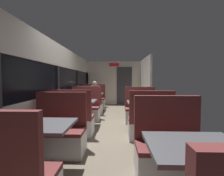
{
  "coord_description": "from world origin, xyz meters",
  "views": [
    {
      "loc": [
        0.16,
        -4.1,
        1.34
      ],
      "look_at": [
        -0.07,
        2.87,
        0.95
      ],
      "focal_mm": 24.76,
      "sensor_mm": 36.0,
      "label": 1
    }
  ],
  "objects_px": {
    "dining_table_far_window": "(93,96)",
    "bench_front_aisle_facing_entry": "(170,152)",
    "dining_table_near_window": "(39,131)",
    "bench_near_window_facing_entry": "(59,135)",
    "bench_rear_aisle_facing_end": "(150,125)",
    "bench_rear_aisle_facing_entry": "(140,112)",
    "bench_far_window_facing_entry": "(95,100)",
    "dining_table_rear_aisle": "(144,106)",
    "dining_table_mid_window": "(80,104)",
    "bench_mid_window_facing_end": "(73,121)",
    "seated_passenger": "(95,96)",
    "bench_far_window_facing_end": "(90,105)",
    "bench_mid_window_facing_entry": "(85,110)",
    "dining_table_front_aisle": "(197,155)"
  },
  "relations": [
    {
      "from": "bench_front_aisle_facing_entry",
      "to": "bench_near_window_facing_entry",
      "type": "bearing_deg",
      "value": 161.47
    },
    {
      "from": "bench_rear_aisle_facing_end",
      "to": "dining_table_rear_aisle",
      "type": "bearing_deg",
      "value": 90.0
    },
    {
      "from": "bench_mid_window_facing_end",
      "to": "bench_rear_aisle_facing_end",
      "type": "relative_size",
      "value": 1.0
    },
    {
      "from": "bench_mid_window_facing_entry",
      "to": "bench_rear_aisle_facing_entry",
      "type": "distance_m",
      "value": 1.8
    },
    {
      "from": "bench_far_window_facing_entry",
      "to": "bench_front_aisle_facing_entry",
      "type": "height_order",
      "value": "same"
    },
    {
      "from": "bench_far_window_facing_entry",
      "to": "bench_rear_aisle_facing_end",
      "type": "height_order",
      "value": "same"
    },
    {
      "from": "dining_table_mid_window",
      "to": "bench_mid_window_facing_entry",
      "type": "relative_size",
      "value": 0.82
    },
    {
      "from": "bench_front_aisle_facing_entry",
      "to": "bench_rear_aisle_facing_end",
      "type": "relative_size",
      "value": 1.0
    },
    {
      "from": "dining_table_far_window",
      "to": "seated_passenger",
      "type": "relative_size",
      "value": 0.71
    },
    {
      "from": "dining_table_rear_aisle",
      "to": "bench_rear_aisle_facing_end",
      "type": "distance_m",
      "value": 0.77
    },
    {
      "from": "dining_table_mid_window",
      "to": "dining_table_rear_aisle",
      "type": "distance_m",
      "value": 1.8
    },
    {
      "from": "dining_table_rear_aisle",
      "to": "bench_rear_aisle_facing_entry",
      "type": "height_order",
      "value": "bench_rear_aisle_facing_entry"
    },
    {
      "from": "bench_mid_window_facing_end",
      "to": "bench_far_window_facing_end",
      "type": "relative_size",
      "value": 1.0
    },
    {
      "from": "dining_table_near_window",
      "to": "bench_near_window_facing_entry",
      "type": "height_order",
      "value": "bench_near_window_facing_entry"
    },
    {
      "from": "dining_table_rear_aisle",
      "to": "bench_far_window_facing_end",
      "type": "bearing_deg",
      "value": 134.63
    },
    {
      "from": "bench_mid_window_facing_entry",
      "to": "bench_front_aisle_facing_entry",
      "type": "xyz_separation_m",
      "value": [
        1.79,
        -2.91,
        0.0
      ]
    },
    {
      "from": "bench_near_window_facing_entry",
      "to": "dining_table_rear_aisle",
      "type": "distance_m",
      "value": 2.3
    },
    {
      "from": "bench_rear_aisle_facing_entry",
      "to": "bench_near_window_facing_entry",
      "type": "bearing_deg",
      "value": -130.27
    },
    {
      "from": "dining_table_mid_window",
      "to": "dining_table_far_window",
      "type": "bearing_deg",
      "value": 90.0
    },
    {
      "from": "dining_table_far_window",
      "to": "bench_far_window_facing_entry",
      "type": "relative_size",
      "value": 0.82
    },
    {
      "from": "dining_table_near_window",
      "to": "bench_mid_window_facing_end",
      "type": "bearing_deg",
      "value": 90.0
    },
    {
      "from": "bench_rear_aisle_facing_entry",
      "to": "dining_table_far_window",
      "type": "bearing_deg",
      "value": 134.63
    },
    {
      "from": "bench_far_window_facing_end",
      "to": "dining_table_rear_aisle",
      "type": "height_order",
      "value": "bench_far_window_facing_end"
    },
    {
      "from": "bench_mid_window_facing_end",
      "to": "bench_far_window_facing_end",
      "type": "height_order",
      "value": "same"
    },
    {
      "from": "bench_near_window_facing_entry",
      "to": "dining_table_front_aisle",
      "type": "distance_m",
      "value": 2.23
    },
    {
      "from": "dining_table_rear_aisle",
      "to": "bench_rear_aisle_facing_entry",
      "type": "relative_size",
      "value": 0.82
    },
    {
      "from": "dining_table_rear_aisle",
      "to": "bench_rear_aisle_facing_end",
      "type": "bearing_deg",
      "value": -90.0
    },
    {
      "from": "dining_table_far_window",
      "to": "bench_front_aisle_facing_entry",
      "type": "distance_m",
      "value": 4.88
    },
    {
      "from": "seated_passenger",
      "to": "bench_mid_window_facing_entry",
      "type": "bearing_deg",
      "value": -90.0
    },
    {
      "from": "dining_table_near_window",
      "to": "bench_far_window_facing_end",
      "type": "bearing_deg",
      "value": 90.0
    },
    {
      "from": "dining_table_far_window",
      "to": "bench_far_window_facing_entry",
      "type": "xyz_separation_m",
      "value": [
        0.0,
        0.7,
        -0.31
      ]
    },
    {
      "from": "dining_table_front_aisle",
      "to": "seated_passenger",
      "type": "height_order",
      "value": "seated_passenger"
    },
    {
      "from": "dining_table_mid_window",
      "to": "bench_front_aisle_facing_entry",
      "type": "xyz_separation_m",
      "value": [
        1.79,
        -2.21,
        -0.31
      ]
    },
    {
      "from": "dining_table_front_aisle",
      "to": "bench_front_aisle_facing_entry",
      "type": "relative_size",
      "value": 0.82
    },
    {
      "from": "bench_mid_window_facing_end",
      "to": "bench_rear_aisle_facing_end",
      "type": "xyz_separation_m",
      "value": [
        1.79,
        -0.2,
        0.0
      ]
    },
    {
      "from": "dining_table_near_window",
      "to": "dining_table_mid_window",
      "type": "relative_size",
      "value": 1.0
    },
    {
      "from": "dining_table_mid_window",
      "to": "bench_far_window_facing_entry",
      "type": "xyz_separation_m",
      "value": [
        0.0,
        3.01,
        -0.31
      ]
    },
    {
      "from": "bench_front_aisle_facing_entry",
      "to": "seated_passenger",
      "type": "xyz_separation_m",
      "value": [
        -1.79,
        5.15,
        0.21
      ]
    },
    {
      "from": "bench_rear_aisle_facing_end",
      "to": "bench_rear_aisle_facing_entry",
      "type": "distance_m",
      "value": 1.4
    },
    {
      "from": "bench_far_window_facing_entry",
      "to": "bench_mid_window_facing_end",
      "type": "bearing_deg",
      "value": -90.0
    },
    {
      "from": "dining_table_near_window",
      "to": "dining_table_front_aisle",
      "type": "relative_size",
      "value": 1.0
    },
    {
      "from": "bench_front_aisle_facing_entry",
      "to": "seated_passenger",
      "type": "height_order",
      "value": "seated_passenger"
    },
    {
      "from": "bench_far_window_facing_end",
      "to": "bench_rear_aisle_facing_entry",
      "type": "relative_size",
      "value": 1.0
    },
    {
      "from": "bench_near_window_facing_entry",
      "to": "dining_table_rear_aisle",
      "type": "bearing_deg",
      "value": 38.29
    },
    {
      "from": "dining_table_mid_window",
      "to": "bench_mid_window_facing_end",
      "type": "xyz_separation_m",
      "value": [
        0.0,
        -0.7,
        -0.31
      ]
    },
    {
      "from": "dining_table_near_window",
      "to": "seated_passenger",
      "type": "bearing_deg",
      "value": 90.0
    },
    {
      "from": "bench_mid_window_facing_end",
      "to": "bench_rear_aisle_facing_entry",
      "type": "xyz_separation_m",
      "value": [
        1.79,
        1.2,
        0.0
      ]
    },
    {
      "from": "dining_table_front_aisle",
      "to": "dining_table_rear_aisle",
      "type": "distance_m",
      "value": 2.71
    },
    {
      "from": "dining_table_near_window",
      "to": "dining_table_rear_aisle",
      "type": "bearing_deg",
      "value": 49.73
    },
    {
      "from": "dining_table_far_window",
      "to": "bench_rear_aisle_facing_entry",
      "type": "height_order",
      "value": "bench_rear_aisle_facing_entry"
    }
  ]
}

